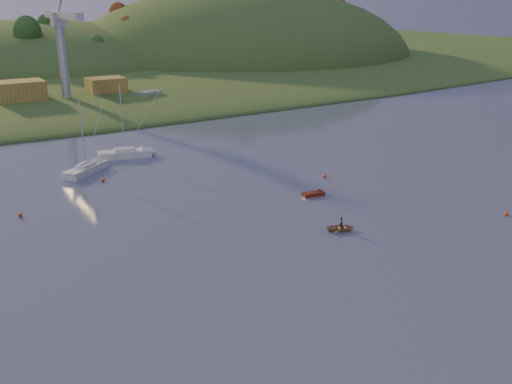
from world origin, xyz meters
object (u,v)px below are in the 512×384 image
sailboat_far (125,153)px  sailboat_near (86,169)px  canoe (341,228)px  red_tender (318,193)px

sailboat_far → sailboat_near: bearing=-131.1°
sailboat_near → sailboat_far: (8.13, 5.62, 0.03)m
canoe → sailboat_near: bearing=49.3°
red_tender → sailboat_far: bearing=124.8°
sailboat_near → canoe: size_ratio=3.59×
sailboat_far → red_tender: size_ratio=3.36×
sailboat_near → canoe: bearing=-102.6°
sailboat_near → red_tender: size_ratio=3.17×
canoe → red_tender: size_ratio=0.88×
sailboat_far → canoe: 45.15m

